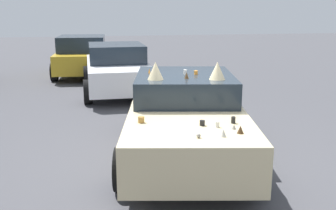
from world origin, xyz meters
The scene contains 4 objects.
ground_plane centered at (0.00, 0.00, 0.00)m, with size 60.00×60.00×0.00m, color #47474C.
art_car_decorated centered at (0.07, -0.01, 0.69)m, with size 4.59×2.65×1.62m.
parked_sedan_behind_right centered at (8.87, 1.79, 0.73)m, with size 4.13×2.23×1.47m.
parked_sedan_behind_left centered at (5.45, 0.77, 0.72)m, with size 4.09×2.00×1.42m.
Camera 1 is at (-6.23, 1.52, 2.46)m, focal length 42.34 mm.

